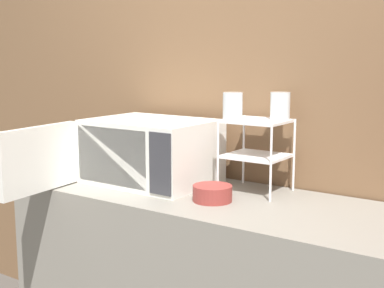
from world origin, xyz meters
The scene contains 6 objects.
wall_back centered at (0.00, 0.67, 1.30)m, with size 8.00×0.06×2.60m.
microwave centered at (-0.35, 0.34, 1.08)m, with size 0.58×0.85×0.29m.
dish_rack centered at (0.14, 0.48, 1.16)m, with size 0.26×0.23×0.31m.
glass_front_left centered at (0.06, 0.42, 1.30)m, with size 0.08×0.08×0.12m.
glass_back_right centered at (0.22, 0.54, 1.30)m, with size 0.08×0.08×0.12m.
bowl centered at (0.07, 0.25, 0.96)m, with size 0.16×0.16×0.06m.
Camera 1 is at (1.19, -1.51, 1.51)m, focal length 50.00 mm.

